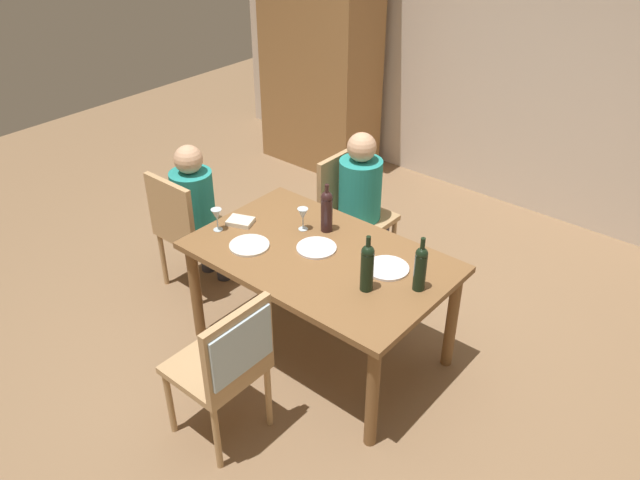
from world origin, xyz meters
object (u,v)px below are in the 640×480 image
chair_left_end (186,225)px  person_woman_host (197,206)px  person_man_bearded (363,197)px  wine_glass_centre (217,215)px  wine_bottle_short_olive (420,267)px  wine_glass_near_left (303,215)px  dinner_plate_host (387,268)px  armoire_cabinet (320,54)px  chair_near (230,358)px  dining_table (320,267)px  dinner_plate_guest_left (249,245)px  dinner_plate_guest_right (316,248)px  wine_bottle_tall_green (367,266)px  wine_bottle_dark_red (327,210)px  chair_far_left (350,207)px

chair_left_end → person_woman_host: person_woman_host is taller
person_man_bearded → wine_glass_centre: person_man_bearded is taller
chair_left_end → wine_bottle_short_olive: (1.78, 0.17, 0.35)m
wine_glass_near_left → wine_bottle_short_olive: bearing=-4.1°
person_man_bearded → dinner_plate_host: bearing=44.4°
armoire_cabinet → wine_glass_centre: (1.20, -2.43, -0.25)m
chair_near → person_woman_host: person_woman_host is taller
person_woman_host → wine_glass_centre: (0.48, -0.23, 0.20)m
person_woman_host → wine_glass_near_left: (0.89, 0.12, 0.20)m
dining_table → dinner_plate_guest_left: size_ratio=6.31×
dinner_plate_guest_right → wine_bottle_tall_green: bearing=-15.7°
wine_glass_centre → dinner_plate_host: bearing=17.2°
armoire_cabinet → dinner_plate_guest_left: size_ratio=8.91×
armoire_cabinet → person_man_bearded: (1.55, -1.37, -0.44)m
armoire_cabinet → wine_bottle_dark_red: size_ratio=6.76×
dining_table → dinner_plate_guest_left: (-0.38, -0.21, 0.10)m
chair_near → dinner_plate_guest_left: bearing=37.9°
wine_glass_near_left → dining_table: bearing=-29.5°
person_woman_host → wine_glass_centre: 0.57m
dinner_plate_guest_left → dinner_plate_guest_right: bearing=36.1°
dining_table → chair_left_end: chair_left_end is taller
chair_left_end → chair_near: size_ratio=1.00×
person_man_bearded → dining_table: bearing=20.5°
wine_glass_centre → wine_bottle_dark_red: bearing=39.7°
dining_table → dinner_plate_host: bearing=18.2°
chair_left_end → person_woman_host: bearing=90.0°
wine_bottle_short_olive → dinner_plate_guest_left: 1.06m
wine_bottle_dark_red → dinner_plate_host: wine_bottle_dark_red is taller
wine_bottle_tall_green → wine_glass_centre: size_ratio=2.27×
chair_near → wine_bottle_short_olive: (0.51, 0.95, 0.29)m
chair_far_left → dinner_plate_guest_right: (0.38, -0.83, 0.21)m
chair_near → armoire_cabinet: bearing=32.9°
wine_glass_centre → armoire_cabinet: bearing=116.3°
person_man_bearded → wine_glass_centre: (-0.35, -1.06, 0.19)m
chair_near → dinner_plate_host: size_ratio=3.66×
chair_near → dinner_plate_guest_right: size_ratio=3.80×
wine_glass_near_left → person_man_bearded: bearing=94.5°
chair_near → chair_far_left: bearing=18.0°
dinner_plate_guest_right → person_woman_host: bearing=-179.7°
wine_glass_near_left → dinner_plate_host: wine_glass_near_left is taller
dinner_plate_guest_right → chair_left_end: bearing=-173.9°
armoire_cabinet → dining_table: size_ratio=1.41×
chair_far_left → wine_bottle_tall_green: size_ratio=2.72×
person_man_bearded → wine_bottle_tall_green: person_man_bearded is taller
chair_far_left → wine_bottle_short_olive: bearing=54.0°
wine_glass_near_left → dinner_plate_host: (0.66, -0.02, -0.10)m
chair_near → dinner_plate_host: bearing=-15.3°
person_man_bearded → dinner_plate_host: person_man_bearded is taller
person_man_bearded → wine_glass_centre: bearing=-18.2°
wine_glass_centre → chair_left_end: bearing=166.8°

